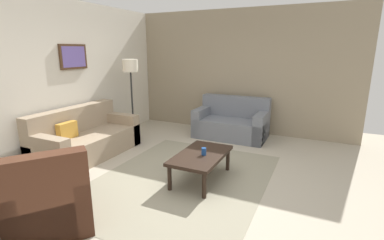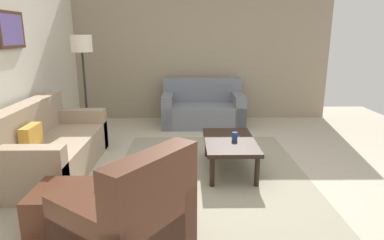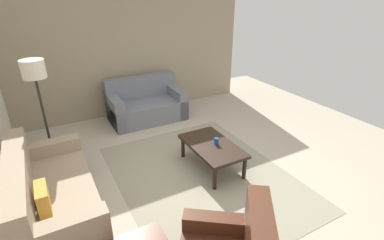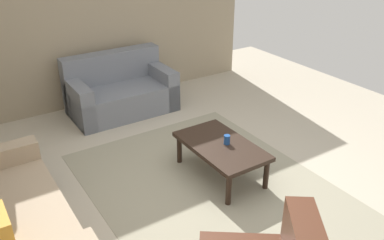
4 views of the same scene
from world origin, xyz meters
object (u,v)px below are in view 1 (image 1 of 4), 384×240
(couch_main, at_px, (84,140))
(ottoman, at_px, (46,183))
(couch_loveseat, at_px, (232,123))
(coffee_table, at_px, (201,157))
(cup, at_px, (204,151))
(framed_artwork, at_px, (73,57))
(lamp_standing, at_px, (131,74))
(armchair_leather, at_px, (48,205))

(couch_main, distance_m, ottoman, 1.53)
(couch_loveseat, bearing_deg, ottoman, 159.03)
(coffee_table, xyz_separation_m, cup, (-0.03, -0.06, 0.11))
(couch_loveseat, xyz_separation_m, framed_artwork, (-1.97, 2.52, 1.48))
(lamp_standing, bearing_deg, cup, -120.09)
(couch_main, relative_size, ottoman, 3.44)
(ottoman, xyz_separation_m, lamp_standing, (2.61, 0.54, 1.21))
(coffee_table, bearing_deg, couch_main, 89.79)
(ottoman, distance_m, coffee_table, 2.12)
(framed_artwork, bearing_deg, coffee_table, -96.85)
(cup, distance_m, framed_artwork, 3.13)
(lamp_standing, bearing_deg, framed_artwork, 148.18)
(armchair_leather, relative_size, ottoman, 2.00)
(armchair_leather, bearing_deg, lamp_standing, 21.41)
(cup, bearing_deg, armchair_leather, 150.39)
(couch_main, distance_m, armchair_leather, 2.30)
(couch_main, xyz_separation_m, coffee_table, (-0.01, -2.35, 0.06))
(coffee_table, height_order, lamp_standing, lamp_standing)
(couch_loveseat, height_order, framed_artwork, framed_artwork)
(couch_main, bearing_deg, ottoman, -152.26)
(couch_main, relative_size, lamp_standing, 1.13)
(ottoman, relative_size, cup, 5.16)
(couch_main, height_order, coffee_table, couch_main)
(framed_artwork, bearing_deg, couch_loveseat, -52.01)
(coffee_table, bearing_deg, ottoman, 129.37)
(armchair_leather, bearing_deg, ottoman, 54.00)
(ottoman, distance_m, lamp_standing, 2.93)
(armchair_leather, xyz_separation_m, lamp_standing, (3.10, 1.21, 1.10))
(couch_main, distance_m, coffee_table, 2.35)
(couch_main, relative_size, armchair_leather, 1.72)
(cup, xyz_separation_m, framed_artwork, (0.36, 2.82, 1.31))
(cup, bearing_deg, lamp_standing, 59.91)
(couch_loveseat, bearing_deg, cup, -172.76)
(lamp_standing, bearing_deg, couch_main, 172.50)
(armchair_leather, relative_size, cup, 10.31)
(ottoman, relative_size, coffee_table, 0.51)
(couch_loveseat, distance_m, framed_artwork, 3.52)
(armchair_leather, height_order, cup, armchair_leather)
(ottoman, bearing_deg, cup, -52.18)
(couch_main, xyz_separation_m, couch_loveseat, (2.29, -2.11, -0.00))
(couch_loveseat, bearing_deg, framed_artwork, 127.99)
(ottoman, height_order, framed_artwork, framed_artwork)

